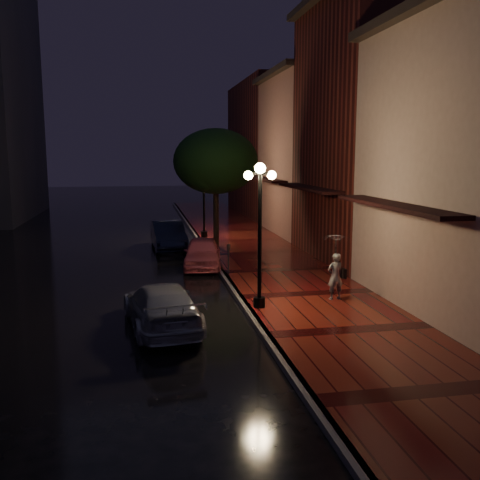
{
  "coord_description": "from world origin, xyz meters",
  "views": [
    {
      "loc": [
        -3.08,
        -20.2,
        4.72
      ],
      "look_at": [
        0.68,
        -0.06,
        1.4
      ],
      "focal_mm": 40.0,
      "sensor_mm": 36.0,
      "label": 1
    }
  ],
  "objects_px": {
    "street_tree": "(216,163)",
    "silver_car": "(162,306)",
    "streetlamp_near": "(260,226)",
    "woman_with_umbrella": "(336,256)",
    "streetlamp_far": "(204,193)",
    "parking_meter": "(228,256)",
    "navy_car": "(168,235)",
    "pink_car": "(202,253)"
  },
  "relations": [
    {
      "from": "silver_car",
      "to": "parking_meter",
      "type": "relative_size",
      "value": 3.64
    },
    {
      "from": "streetlamp_near",
      "to": "street_tree",
      "type": "relative_size",
      "value": 0.74
    },
    {
      "from": "street_tree",
      "to": "silver_car",
      "type": "distance_m",
      "value": 12.94
    },
    {
      "from": "streetlamp_far",
      "to": "woman_with_umbrella",
      "type": "bearing_deg",
      "value": -79.4
    },
    {
      "from": "woman_with_umbrella",
      "to": "parking_meter",
      "type": "distance_m",
      "value": 4.97
    },
    {
      "from": "street_tree",
      "to": "woman_with_umbrella",
      "type": "height_order",
      "value": "street_tree"
    },
    {
      "from": "streetlamp_far",
      "to": "navy_car",
      "type": "bearing_deg",
      "value": -127.82
    },
    {
      "from": "street_tree",
      "to": "pink_car",
      "type": "xyz_separation_m",
      "value": [
        -1.21,
        -4.34,
        -3.61
      ]
    },
    {
      "from": "parking_meter",
      "to": "navy_car",
      "type": "bearing_deg",
      "value": 82.72
    },
    {
      "from": "streetlamp_near",
      "to": "pink_car",
      "type": "height_order",
      "value": "streetlamp_near"
    },
    {
      "from": "silver_car",
      "to": "streetlamp_near",
      "type": "bearing_deg",
      "value": -168.31
    },
    {
      "from": "navy_car",
      "to": "woman_with_umbrella",
      "type": "xyz_separation_m",
      "value": [
        4.67,
        -10.85,
        0.83
      ]
    },
    {
      "from": "street_tree",
      "to": "streetlamp_far",
      "type": "bearing_deg",
      "value": 94.91
    },
    {
      "from": "streetlamp_far",
      "to": "street_tree",
      "type": "height_order",
      "value": "street_tree"
    },
    {
      "from": "street_tree",
      "to": "pink_car",
      "type": "bearing_deg",
      "value": -105.55
    },
    {
      "from": "navy_car",
      "to": "silver_car",
      "type": "bearing_deg",
      "value": -96.99
    },
    {
      "from": "navy_car",
      "to": "woman_with_umbrella",
      "type": "relative_size",
      "value": 2.03
    },
    {
      "from": "pink_car",
      "to": "woman_with_umbrella",
      "type": "bearing_deg",
      "value": -52.98
    },
    {
      "from": "streetlamp_near",
      "to": "woman_with_umbrella",
      "type": "xyz_separation_m",
      "value": [
        2.54,
        0.4,
        -1.07
      ]
    },
    {
      "from": "streetlamp_near",
      "to": "streetlamp_far",
      "type": "relative_size",
      "value": 1.0
    },
    {
      "from": "streetlamp_near",
      "to": "streetlamp_far",
      "type": "distance_m",
      "value": 14.0
    },
    {
      "from": "streetlamp_near",
      "to": "parking_meter",
      "type": "xyz_separation_m",
      "value": [
        -0.2,
        4.5,
        -1.74
      ]
    },
    {
      "from": "street_tree",
      "to": "pink_car",
      "type": "distance_m",
      "value": 5.78
    },
    {
      "from": "street_tree",
      "to": "woman_with_umbrella",
      "type": "xyz_separation_m",
      "value": [
        2.29,
        -10.59,
        -2.71
      ]
    },
    {
      "from": "woman_with_umbrella",
      "to": "parking_meter",
      "type": "bearing_deg",
      "value": -66.7
    },
    {
      "from": "streetlamp_near",
      "to": "parking_meter",
      "type": "bearing_deg",
      "value": 92.55
    },
    {
      "from": "streetlamp_far",
      "to": "navy_car",
      "type": "distance_m",
      "value": 3.95
    },
    {
      "from": "streetlamp_near",
      "to": "parking_meter",
      "type": "height_order",
      "value": "streetlamp_near"
    },
    {
      "from": "woman_with_umbrella",
      "to": "parking_meter",
      "type": "xyz_separation_m",
      "value": [
        -2.74,
        4.09,
        -0.67
      ]
    },
    {
      "from": "navy_car",
      "to": "woman_with_umbrella",
      "type": "bearing_deg",
      "value": -69.87
    },
    {
      "from": "streetlamp_near",
      "to": "navy_car",
      "type": "height_order",
      "value": "streetlamp_near"
    },
    {
      "from": "pink_car",
      "to": "silver_car",
      "type": "relative_size",
      "value": 0.86
    },
    {
      "from": "pink_car",
      "to": "street_tree",
      "type": "bearing_deg",
      "value": 82.23
    },
    {
      "from": "silver_car",
      "to": "parking_meter",
      "type": "distance_m",
      "value": 6.16
    },
    {
      "from": "street_tree",
      "to": "silver_car",
      "type": "height_order",
      "value": "street_tree"
    },
    {
      "from": "streetlamp_near",
      "to": "navy_car",
      "type": "bearing_deg",
      "value": 100.7
    },
    {
      "from": "streetlamp_far",
      "to": "pink_car",
      "type": "height_order",
      "value": "streetlamp_far"
    },
    {
      "from": "street_tree",
      "to": "parking_meter",
      "type": "height_order",
      "value": "street_tree"
    },
    {
      "from": "pink_car",
      "to": "silver_car",
      "type": "bearing_deg",
      "value": -96.85
    },
    {
      "from": "streetlamp_near",
      "to": "streetlamp_far",
      "type": "height_order",
      "value": "same"
    },
    {
      "from": "street_tree",
      "to": "parking_meter",
      "type": "xyz_separation_m",
      "value": [
        -0.46,
        -6.49,
        -3.38
      ]
    },
    {
      "from": "street_tree",
      "to": "navy_car",
      "type": "bearing_deg",
      "value": 173.59
    }
  ]
}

